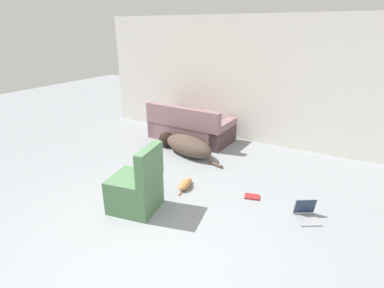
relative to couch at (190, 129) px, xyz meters
The scene contains 8 objects.
ground_plane 3.78m from the couch, 67.73° to the right, with size 20.00×20.00×0.00m, color gray.
wall_back 1.86m from the couch, 22.35° to the left, with size 7.74×0.06×2.57m.
couch is the anchor object (origin of this frame).
dog 0.82m from the couch, 66.92° to the right, with size 1.64×0.75×0.38m.
cat 2.16m from the couch, 62.55° to the right, with size 0.21×0.48×0.13m.
laptop_open 3.31m from the couch, 33.30° to the right, with size 0.39×0.40×0.25m.
book_red 2.62m from the couch, 40.16° to the right, with size 0.24×0.20×0.02m.
side_chair 2.81m from the couch, 75.11° to the right, with size 0.70×0.66×0.92m.
Camera 1 is at (1.65, -1.93, 2.31)m, focal length 28.00 mm.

